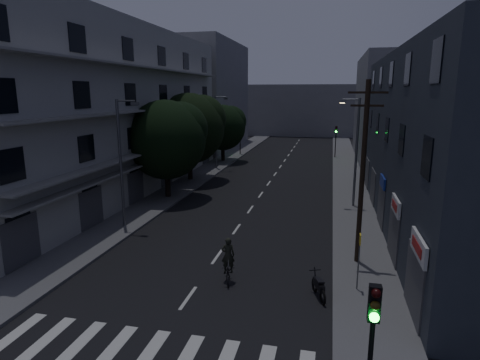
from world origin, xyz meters
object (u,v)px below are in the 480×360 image
at_px(motorcycle, 319,287).
at_px(cyclist, 228,267).
at_px(utility_pole, 363,170).
at_px(bus_stop_sign, 359,252).
at_px(traffic_signal_near, 372,331).

distance_m(motorcycle, cyclist, 4.18).
height_order(utility_pole, bus_stop_sign, utility_pole).
bearing_deg(bus_stop_sign, utility_pole, 86.94).
bearing_deg(utility_pole, cyclist, -150.70).
bearing_deg(cyclist, utility_pole, 14.42).
relative_size(utility_pole, motorcycle, 5.35).
relative_size(traffic_signal_near, utility_pole, 0.46).
height_order(traffic_signal_near, bus_stop_sign, traffic_signal_near).
xyz_separation_m(traffic_signal_near, utility_pole, (0.42, 11.06, 1.77)).
bearing_deg(motorcycle, bus_stop_sign, 6.55).
bearing_deg(motorcycle, traffic_signal_near, -98.95).
distance_m(utility_pole, motorcycle, 6.16).
height_order(bus_stop_sign, motorcycle, bus_stop_sign).
bearing_deg(utility_pole, bus_stop_sign, -93.06).
distance_m(bus_stop_sign, cyclist, 5.88).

